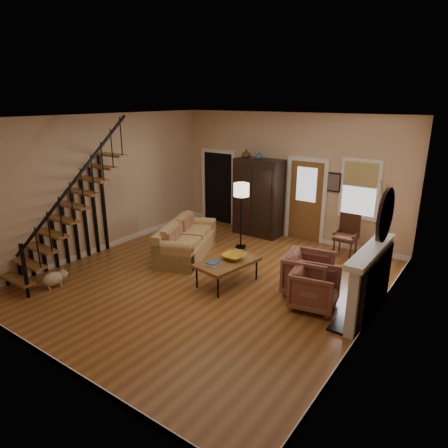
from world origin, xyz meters
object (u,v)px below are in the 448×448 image
Objects in this scene: armchair_left at (315,288)px; armchair_right at (308,273)px; side_chair at (346,236)px; coffee_table at (227,272)px; sofa at (187,240)px; floor_lamp at (241,216)px; armoire at (258,197)px.

armchair_right reaches higher than armchair_left.
armchair_right is at bearing -88.65° from side_chair.
coffee_table is 1.47× the size of armchair_right.
coffee_table is at bearing -44.22° from sofa.
side_chair is at bearing 22.58° from floor_lamp.
floor_lamp reaches higher than coffee_table.
armchair_right reaches higher than coffee_table.
sofa is (-0.57, -2.36, -0.66)m from armoire.
armchair_right is 2.27m from side_chair.
coffee_table is 2.16m from floor_lamp.
side_chair is (3.12, 2.16, 0.12)m from sofa.
sofa is at bearing -145.33° from side_chair.
armoire reaches higher than side_chair.
armchair_right is (3.18, -0.11, 0.01)m from sofa.
floor_lamp is 1.63× the size of side_chair.
sofa is at bearing 70.38° from armchair_left.
coffee_table is 1.27× the size of side_chair.
armchair_left is at bearing -31.08° from sofa.
armoire is at bearing 99.79° from floor_lamp.
armchair_left is at bearing -81.92° from side_chair.
armoire is 2.37× the size of armchair_right.
coffee_table is at bearing -70.25° from armoire.
armchair_right reaches higher than sofa.
coffee_table is at bearing 100.93° from armchair_right.
armoire is 3.34m from coffee_table.
side_chair is at bearing -2.24° from armchair_left.
armoire is 2.06× the size of side_chair.
armchair_right is at bearing -28.28° from floor_lamp.
sofa is 3.18m from armchair_right.
side_chair is (-0.39, 2.74, 0.14)m from armchair_left.
armchair_left is 0.49× the size of floor_lamp.
armchair_right is (2.60, -2.47, -0.65)m from armoire.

